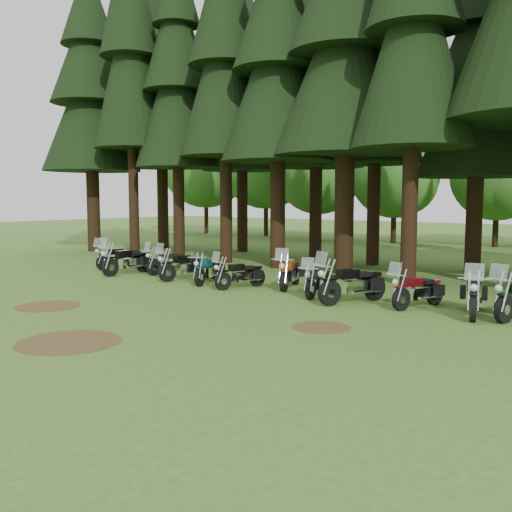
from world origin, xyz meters
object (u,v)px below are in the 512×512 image
Objects in this scene: motorcycle_0 at (119,258)px; motorcycle_3 at (185,267)px; motorcycle_8 at (353,285)px; motorcycle_7 at (319,282)px; motorcycle_10 at (474,297)px; motorcycle_2 at (170,263)px; motorcycle_9 at (418,292)px; motorcycle_4 at (209,271)px; motorcycle_5 at (240,275)px; motorcycle_1 at (127,262)px; motorcycle_6 at (290,274)px.

motorcycle_3 reaches higher than motorcycle_0.
motorcycle_3 is 0.94× the size of motorcycle_8.
motorcycle_10 is at bearing -12.27° from motorcycle_7.
motorcycle_7 is at bearing 7.66° from motorcycle_2.
motorcycle_9 is 0.91× the size of motorcycle_10.
motorcycle_7 is 3.20m from motorcycle_9.
motorcycle_2 is at bearing 14.63° from motorcycle_0.
motorcycle_2 is at bearing 159.16° from motorcycle_10.
motorcycle_4 is 1.01× the size of motorcycle_5.
motorcycle_5 is 2.95m from motorcycle_7.
motorcycle_7 is (8.77, 0.38, -0.08)m from motorcycle_1.
motorcycle_5 is (2.87, -0.26, -0.05)m from motorcycle_3.
motorcycle_2 is 0.95× the size of motorcycle_6.
motorcycle_0 is 0.95× the size of motorcycle_10.
motorcycle_8 reaches higher than motorcycle_0.
motorcycle_8 reaches higher than motorcycle_9.
motorcycle_7 is (2.93, 0.32, 0.00)m from motorcycle_5.
motorcycle_10 is at bearing -27.94° from motorcycle_6.
motorcycle_4 is at bearing 170.75° from motorcycle_7.
motorcycle_0 is 0.98× the size of motorcycle_6.
motorcycle_1 reaches higher than motorcycle_10.
motorcycle_6 is 1.06× the size of motorcycle_9.
motorcycle_10 reaches higher than motorcycle_7.
motorcycle_3 is 1.10× the size of motorcycle_7.
motorcycle_8 is at bearing 6.08° from motorcycle_0.
motorcycle_8 is at bearing 9.61° from motorcycle_3.
motorcycle_0 is 0.91× the size of motorcycle_8.
motorcycle_8 reaches higher than motorcycle_6.
motorcycle_2 is 1.00× the size of motorcycle_9.
motorcycle_4 is at bearing 4.17° from motorcycle_1.
motorcycle_1 is 2.98m from motorcycle_3.
motorcycle_5 is 4.33m from motorcycle_8.
motorcycle_1 is 5.84m from motorcycle_5.
motorcycle_3 is 9.01m from motorcycle_9.
motorcycle_4 is at bearing 3.95° from motorcycle_0.
motorcycle_5 is 0.99× the size of motorcycle_7.
motorcycle_9 reaches higher than motorcycle_4.
motorcycle_3 is 1.26m from motorcycle_4.
motorcycle_10 reaches higher than motorcycle_9.
motorcycle_7 reaches higher than motorcycle_5.
motorcycle_8 is at bearing -149.68° from motorcycle_9.
motorcycle_1 is at bearing -164.32° from motorcycle_5.
motorcycle_7 is 1.46m from motorcycle_8.
motorcycle_4 is at bearing 8.87° from motorcycle_3.
motorcycle_0 is 10.45m from motorcycle_7.
motorcycle_0 is 1.04× the size of motorcycle_2.
motorcycle_3 is 10.57m from motorcycle_10.
motorcycle_2 is 10.71m from motorcycle_9.
motorcycle_8 reaches higher than motorcycle_7.
motorcycle_5 is (5.84, 0.06, -0.08)m from motorcycle_1.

